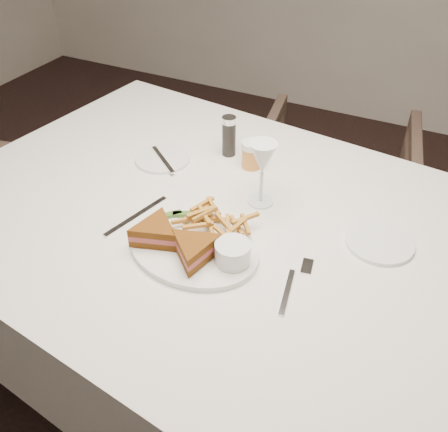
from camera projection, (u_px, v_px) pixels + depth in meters
table at (231, 319)px, 1.48m from camera, size 1.70×1.25×0.75m
chair_far at (332, 184)px, 2.13m from camera, size 0.72×0.69×0.65m
table_setting at (215, 216)px, 1.20m from camera, size 0.82×0.64×0.18m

